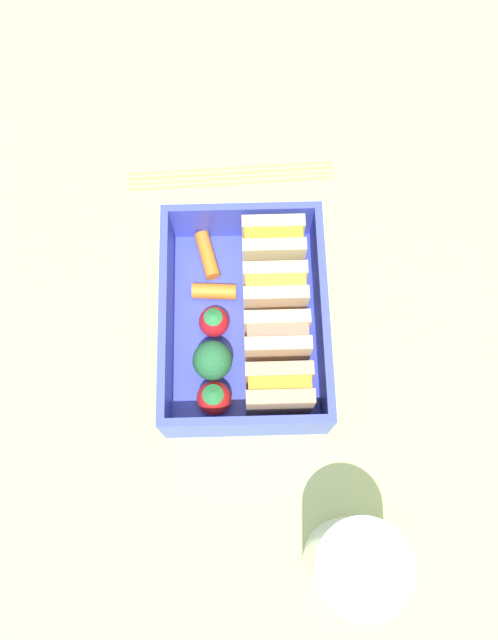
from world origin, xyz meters
TOP-DOWN VIEW (x-y plane):
  - ground_plane at (0.00, 0.00)cm, footprint 120.00×120.00cm
  - bento_tray at (0.00, 0.00)cm, footprint 17.30×12.63cm
  - bento_rim at (0.00, 0.00)cm, footprint 17.30×12.63cm
  - sandwich_left at (-5.81, 2.44)cm, footprint 3.00×4.87cm
  - sandwich_center_left at (-1.94, 2.44)cm, footprint 3.00×4.87cm
  - sandwich_center at (1.94, 2.44)cm, footprint 3.00×4.87cm
  - sandwich_center_right at (5.81, 2.44)cm, footprint 3.00×4.87cm
  - carrot_stick_left at (-6.03, -2.91)cm, footprint 4.16×2.14cm
  - carrot_stick_far_left at (-2.81, -2.36)cm, footprint 1.47×3.61cm
  - strawberry_left at (-0.16, -2.37)cm, footprint 2.42×2.42cm
  - broccoli_floret at (3.47, -2.44)cm, footprint 3.01×3.01cm
  - strawberry_far_left at (6.09, -2.41)cm, footprint 2.64×2.64cm
  - chopstick_pair at (-14.53, -0.92)cm, footprint 2.54×18.37cm
  - drinking_glass at (17.92, 6.91)cm, footprint 6.13×6.13cm

SIDE VIEW (x-z plane):
  - ground_plane at x=0.00cm, z-range -2.00..0.00cm
  - chopstick_pair at x=-14.53cm, z-range 0.00..0.70cm
  - bento_tray at x=0.00cm, z-range 0.00..1.20cm
  - carrot_stick_left at x=-6.03cm, z-range 1.20..2.41cm
  - carrot_stick_far_left at x=-2.81cm, z-range 1.20..2.47cm
  - strawberry_left at x=-0.16cm, z-range 1.02..4.05cm
  - strawberry_far_left at x=6.09cm, z-range 1.02..4.26cm
  - bento_rim at x=0.00cm, z-range 1.20..5.72cm
  - broccoli_floret at x=3.47cm, z-range 1.59..5.62cm
  - sandwich_left at x=-5.81cm, z-range 1.20..6.26cm
  - sandwich_center_left at x=-1.94cm, z-range 1.20..6.26cm
  - sandwich_center at x=1.94cm, z-range 1.20..6.26cm
  - sandwich_center_right at x=5.81cm, z-range 1.20..6.26cm
  - drinking_glass at x=17.92cm, z-range 0.00..8.79cm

